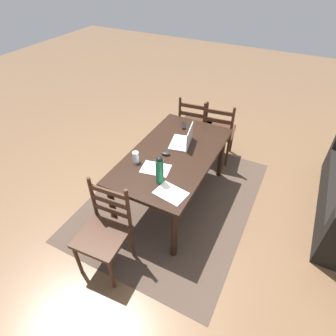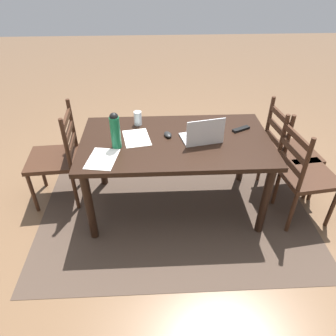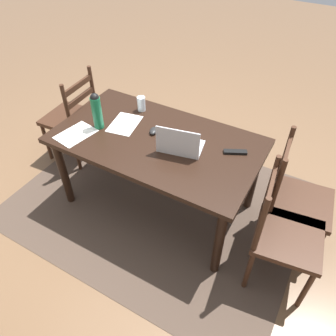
% 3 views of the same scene
% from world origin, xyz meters
% --- Properties ---
extents(ground_plane, '(14.00, 14.00, 0.00)m').
position_xyz_m(ground_plane, '(0.00, 0.00, 0.00)').
color(ground_plane, brown).
extents(area_rug, '(2.49, 1.92, 0.01)m').
position_xyz_m(area_rug, '(0.00, 0.00, 0.00)').
color(area_rug, '#47382D').
rests_on(area_rug, ground).
extents(dining_table, '(1.60, 0.90, 0.73)m').
position_xyz_m(dining_table, '(0.00, 0.00, 0.64)').
color(dining_table, black).
rests_on(dining_table, ground).
extents(chair_right_near, '(0.47, 0.47, 0.95)m').
position_xyz_m(chair_right_near, '(1.09, -0.18, 0.46)').
color(chair_right_near, '#3D2316').
rests_on(chair_right_near, ground).
extents(chair_left_near, '(0.48, 0.48, 0.95)m').
position_xyz_m(chair_left_near, '(-1.09, -0.18, 0.46)').
color(chair_left_near, '#3D2316').
rests_on(chair_left_near, ground).
extents(chair_left_far, '(0.49, 0.49, 0.95)m').
position_xyz_m(chair_left_far, '(-1.09, 0.19, 0.46)').
color(chair_left_far, '#3D2316').
rests_on(chair_left_far, ground).
extents(laptop, '(0.36, 0.28, 0.23)m').
position_xyz_m(laptop, '(-0.22, 0.04, 0.79)').
color(laptop, silver).
rests_on(laptop, dining_table).
extents(water_bottle, '(0.08, 0.08, 0.30)m').
position_xyz_m(water_bottle, '(0.48, 0.09, 0.89)').
color(water_bottle, '#197247').
rests_on(water_bottle, dining_table).
extents(drinking_glass, '(0.07, 0.07, 0.13)m').
position_xyz_m(drinking_glass, '(0.32, -0.29, 0.79)').
color(drinking_glass, silver).
rests_on(drinking_glass, dining_table).
extents(computer_mouse, '(0.08, 0.11, 0.03)m').
position_xyz_m(computer_mouse, '(0.06, -0.06, 0.75)').
color(computer_mouse, black).
rests_on(computer_mouse, dining_table).
extents(tv_remote, '(0.17, 0.12, 0.02)m').
position_xyz_m(tv_remote, '(-0.59, -0.14, 0.74)').
color(tv_remote, black).
rests_on(tv_remote, dining_table).
extents(paper_stack_left, '(0.26, 0.33, 0.00)m').
position_xyz_m(paper_stack_left, '(0.33, -0.04, 0.73)').
color(paper_stack_left, white).
rests_on(paper_stack_left, dining_table).
extents(paper_stack_right, '(0.26, 0.33, 0.00)m').
position_xyz_m(paper_stack_right, '(0.58, 0.26, 0.73)').
color(paper_stack_right, white).
rests_on(paper_stack_right, dining_table).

